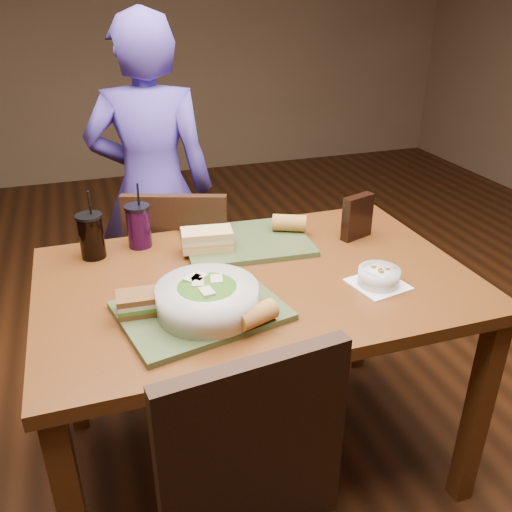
{
  "coord_description": "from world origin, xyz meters",
  "views": [
    {
      "loc": [
        -0.46,
        -1.38,
        1.54
      ],
      "look_at": [
        0.0,
        0.0,
        0.82
      ],
      "focal_mm": 38.0,
      "sensor_mm": 36.0,
      "label": 1
    }
  ],
  "objects_px": {
    "diner": "(153,190)",
    "soup_bowl": "(379,276)",
    "tray_near": "(201,311)",
    "sandwich_far": "(207,239)",
    "cup_berry": "(139,226)",
    "tray_far": "(246,241)",
    "salad_bowl": "(207,297)",
    "baguette_near": "(256,315)",
    "chip_bag": "(357,217)",
    "dining_table": "(256,302)",
    "baguette_far": "(289,223)",
    "sandwich_near": "(139,303)",
    "cup_cola": "(91,236)",
    "chair_far": "(175,280)"
  },
  "relations": [
    {
      "from": "tray_near",
      "to": "chip_bag",
      "type": "bearing_deg",
      "value": 26.41
    },
    {
      "from": "tray_far",
      "to": "baguette_near",
      "type": "distance_m",
      "value": 0.52
    },
    {
      "from": "salad_bowl",
      "to": "baguette_near",
      "type": "xyz_separation_m",
      "value": [
        0.1,
        -0.09,
        -0.02
      ]
    },
    {
      "from": "salad_bowl",
      "to": "baguette_far",
      "type": "xyz_separation_m",
      "value": [
        0.4,
        0.43,
        -0.02
      ]
    },
    {
      "from": "dining_table",
      "to": "baguette_far",
      "type": "relative_size",
      "value": 11.02
    },
    {
      "from": "cup_cola",
      "to": "baguette_near",
      "type": "bearing_deg",
      "value": -56.9
    },
    {
      "from": "tray_near",
      "to": "baguette_near",
      "type": "distance_m",
      "value": 0.17
    },
    {
      "from": "baguette_far",
      "to": "chip_bag",
      "type": "distance_m",
      "value": 0.24
    },
    {
      "from": "baguette_far",
      "to": "cup_cola",
      "type": "relative_size",
      "value": 0.51
    },
    {
      "from": "tray_near",
      "to": "chip_bag",
      "type": "xyz_separation_m",
      "value": [
        0.63,
        0.31,
        0.07
      ]
    },
    {
      "from": "diner",
      "to": "cup_berry",
      "type": "height_order",
      "value": "diner"
    },
    {
      "from": "dining_table",
      "to": "tray_near",
      "type": "xyz_separation_m",
      "value": [
        -0.21,
        -0.15,
        0.1
      ]
    },
    {
      "from": "diner",
      "to": "tray_near",
      "type": "bearing_deg",
      "value": 100.96
    },
    {
      "from": "soup_bowl",
      "to": "cup_berry",
      "type": "xyz_separation_m",
      "value": [
        -0.63,
        0.5,
        0.05
      ]
    },
    {
      "from": "cup_berry",
      "to": "diner",
      "type": "bearing_deg",
      "value": 77.34
    },
    {
      "from": "soup_bowl",
      "to": "sandwich_far",
      "type": "bearing_deg",
      "value": 139.36
    },
    {
      "from": "chair_far",
      "to": "chip_bag",
      "type": "relative_size",
      "value": 5.65
    },
    {
      "from": "tray_near",
      "to": "sandwich_far",
      "type": "xyz_separation_m",
      "value": [
        0.11,
        0.36,
        0.04
      ]
    },
    {
      "from": "tray_near",
      "to": "tray_far",
      "type": "xyz_separation_m",
      "value": [
        0.25,
        0.39,
        0.0
      ]
    },
    {
      "from": "baguette_near",
      "to": "chair_far",
      "type": "bearing_deg",
      "value": 95.3
    },
    {
      "from": "soup_bowl",
      "to": "chip_bag",
      "type": "distance_m",
      "value": 0.34
    },
    {
      "from": "tray_near",
      "to": "baguette_far",
      "type": "height_order",
      "value": "baguette_far"
    },
    {
      "from": "cup_berry",
      "to": "chip_bag",
      "type": "distance_m",
      "value": 0.75
    },
    {
      "from": "soup_bowl",
      "to": "chair_far",
      "type": "bearing_deg",
      "value": 125.22
    },
    {
      "from": "baguette_far",
      "to": "chip_bag",
      "type": "bearing_deg",
      "value": -23.19
    },
    {
      "from": "salad_bowl",
      "to": "cup_berry",
      "type": "height_order",
      "value": "cup_berry"
    },
    {
      "from": "dining_table",
      "to": "salad_bowl",
      "type": "height_order",
      "value": "salad_bowl"
    },
    {
      "from": "dining_table",
      "to": "tray_near",
      "type": "distance_m",
      "value": 0.28
    },
    {
      "from": "cup_berry",
      "to": "salad_bowl",
      "type": "bearing_deg",
      "value": -77.78
    },
    {
      "from": "baguette_far",
      "to": "tray_near",
      "type": "bearing_deg",
      "value": -135.72
    },
    {
      "from": "baguette_far",
      "to": "cup_cola",
      "type": "xyz_separation_m",
      "value": [
        -0.67,
        0.04,
        0.03
      ]
    },
    {
      "from": "chip_bag",
      "to": "cup_berry",
      "type": "bearing_deg",
      "value": 147.94
    },
    {
      "from": "salad_bowl",
      "to": "tray_far",
      "type": "bearing_deg",
      "value": 60.0
    },
    {
      "from": "diner",
      "to": "sandwich_near",
      "type": "bearing_deg",
      "value": 92.29
    },
    {
      "from": "salad_bowl",
      "to": "cup_cola",
      "type": "height_order",
      "value": "cup_cola"
    },
    {
      "from": "salad_bowl",
      "to": "sandwich_near",
      "type": "xyz_separation_m",
      "value": [
        -0.17,
        0.06,
        -0.02
      ]
    },
    {
      "from": "soup_bowl",
      "to": "sandwich_near",
      "type": "distance_m",
      "value": 0.69
    },
    {
      "from": "tray_near",
      "to": "cup_cola",
      "type": "bearing_deg",
      "value": 119.4
    },
    {
      "from": "salad_bowl",
      "to": "cup_berry",
      "type": "distance_m",
      "value": 0.52
    },
    {
      "from": "diner",
      "to": "salad_bowl",
      "type": "xyz_separation_m",
      "value": [
        -0.02,
        -1.09,
        0.07
      ]
    },
    {
      "from": "sandwich_far",
      "to": "cup_berry",
      "type": "distance_m",
      "value": 0.24
    },
    {
      "from": "diner",
      "to": "baguette_far",
      "type": "relative_size",
      "value": 12.59
    },
    {
      "from": "diner",
      "to": "tray_far",
      "type": "relative_size",
      "value": 3.54
    },
    {
      "from": "tray_near",
      "to": "salad_bowl",
      "type": "xyz_separation_m",
      "value": [
        0.01,
        -0.03,
        0.05
      ]
    },
    {
      "from": "chair_far",
      "to": "salad_bowl",
      "type": "xyz_separation_m",
      "value": [
        -0.03,
        -0.71,
        0.32
      ]
    },
    {
      "from": "diner",
      "to": "cup_berry",
      "type": "distance_m",
      "value": 0.6
    },
    {
      "from": "soup_bowl",
      "to": "sandwich_near",
      "type": "xyz_separation_m",
      "value": [
        -0.69,
        0.04,
        0.02
      ]
    },
    {
      "from": "diner",
      "to": "soup_bowl",
      "type": "xyz_separation_m",
      "value": [
        0.5,
        -1.07,
        0.04
      ]
    },
    {
      "from": "chip_bag",
      "to": "baguette_near",
      "type": "bearing_deg",
      "value": -158.85
    },
    {
      "from": "baguette_near",
      "to": "cup_cola",
      "type": "relative_size",
      "value": 0.47
    }
  ]
}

